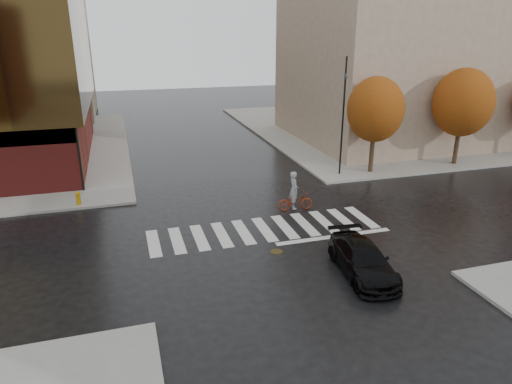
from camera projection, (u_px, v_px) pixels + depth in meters
ground at (267, 233)px, 22.58m from camera, size 120.00×120.00×0.00m
sidewalk_ne at (397, 126)px, 47.19m from camera, size 30.00×30.00×0.15m
crosswalk at (264, 229)px, 23.03m from camera, size 12.00×3.00×0.01m
building_ne_tan at (394, 34)px, 39.44m from camera, size 16.00×16.00×18.00m
building_nw_far at (15, 23)px, 48.14m from camera, size 14.00×12.00×20.00m
tree_ne_a at (376, 110)px, 30.47m from camera, size 3.80×3.80×6.50m
tree_ne_b at (463, 103)px, 32.32m from camera, size 4.20×4.20×6.89m
sedan at (363, 260)px, 18.64m from camera, size 2.29×4.65×1.30m
cyclist at (295, 197)px, 25.22m from camera, size 2.04×0.89×2.26m
traffic_light_nw at (75, 126)px, 26.84m from camera, size 0.20×0.17×7.06m
traffic_light_ne at (344, 108)px, 29.93m from camera, size 0.18×0.21×7.77m
fire_hydrant at (78, 197)px, 25.75m from camera, size 0.28×0.28×0.77m
manhole at (277, 252)px, 20.71m from camera, size 0.59×0.59×0.01m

